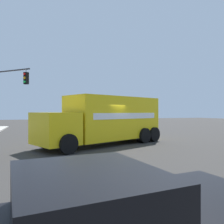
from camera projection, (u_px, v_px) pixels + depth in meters
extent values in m
plane|color=#33302D|center=(103.00, 145.00, 14.12)|extent=(100.00, 100.00, 0.00)
cube|color=yellow|center=(114.00, 118.00, 14.86)|extent=(4.79, 6.84, 2.69)
cube|color=yellow|center=(55.00, 128.00, 11.94)|extent=(2.96, 2.71, 1.70)
cube|color=black|center=(40.00, 123.00, 11.36)|extent=(1.88, 0.89, 0.88)
cube|color=#B2B2B7|center=(144.00, 137.00, 16.98)|extent=(2.19, 1.11, 0.21)
cube|color=white|center=(128.00, 116.00, 13.97)|extent=(2.20, 4.94, 0.36)
cube|color=white|center=(102.00, 115.00, 15.75)|extent=(2.20, 4.94, 0.36)
cylinder|color=black|center=(68.00, 144.00, 11.06)|extent=(0.66, 1.03, 1.00)
cylinder|color=black|center=(45.00, 139.00, 12.89)|extent=(0.66, 1.03, 1.00)
cylinder|color=black|center=(145.00, 135.00, 15.05)|extent=(0.66, 1.03, 1.00)
cylinder|color=black|center=(119.00, 133.00, 16.87)|extent=(0.66, 1.03, 1.00)
cylinder|color=black|center=(154.00, 134.00, 15.76)|extent=(0.66, 1.03, 1.00)
cylinder|color=black|center=(128.00, 132.00, 17.58)|extent=(0.66, 1.03, 1.00)
cylinder|color=#38383D|center=(9.00, 71.00, 18.64)|extent=(3.24, 3.38, 0.12)
cylinder|color=#38383D|center=(26.00, 71.00, 17.83)|extent=(0.03, 0.03, 0.25)
cube|color=black|center=(26.00, 78.00, 17.83)|extent=(0.42, 0.42, 0.95)
sphere|color=red|center=(24.00, 74.00, 17.67)|extent=(0.20, 0.20, 0.20)
sphere|color=#EFA314|center=(24.00, 78.00, 17.67)|extent=(0.20, 0.20, 0.20)
sphere|color=#19CC4C|center=(24.00, 82.00, 17.67)|extent=(0.20, 0.20, 0.20)
cube|color=black|center=(87.00, 215.00, 2.75)|extent=(2.11, 1.89, 1.10)
cube|color=black|center=(87.00, 191.00, 2.75)|extent=(1.93, 1.60, 0.48)
cube|color=black|center=(200.00, 210.00, 3.53)|extent=(2.14, 2.19, 0.55)
cylinder|color=black|center=(165.00, 198.00, 4.49)|extent=(0.32, 0.78, 0.76)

